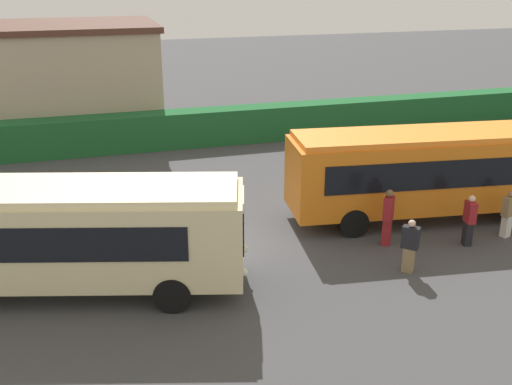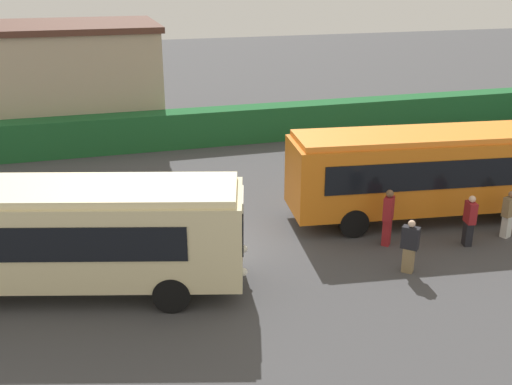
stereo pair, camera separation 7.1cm
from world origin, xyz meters
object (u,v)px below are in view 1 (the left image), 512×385
person_center (388,216)px  bus_orange (429,169)px  person_left (410,245)px  person_right (469,219)px  person_far (508,213)px  bus_cream (63,232)px  traffic_cone (431,158)px

person_center → bus_orange: bearing=-103.0°
person_left → person_center: size_ratio=0.87×
person_right → person_far: 1.65m
bus_orange → person_left: 4.54m
person_left → person_right: size_ratio=0.97×
bus_cream → person_center: bus_cream is taller
person_left → person_right: bearing=-23.2°
bus_orange → person_center: (-2.44, -1.67, -0.82)m
bus_orange → person_right: bus_orange is taller
bus_orange → person_right: bearing=-80.9°
person_right → bus_orange: bearing=103.0°
bus_cream → person_right: bearing=12.5°
bus_orange → traffic_cone: (3.57, 5.38, -1.55)m
bus_cream → bus_orange: bus_orange is taller
person_left → person_far: 4.61m
person_right → person_far: size_ratio=1.05×
person_center → person_far: person_center is taller
bus_cream → person_center: size_ratio=5.27×
traffic_cone → bus_orange: bearing=-123.6°
person_center → traffic_cone: bearing=-87.8°
bus_cream → person_left: 9.91m
bus_orange → person_right: size_ratio=5.91×
bus_cream → person_center: (9.97, 0.13, -0.78)m
person_right → person_far: (1.64, 0.19, -0.05)m
person_center → bus_cream: bearing=43.4°
person_right → traffic_cone: 8.57m
person_far → bus_orange: bearing=19.9°
bus_orange → traffic_cone: 6.65m
person_left → bus_cream: bearing=125.2°
bus_orange → person_left: size_ratio=6.10×
person_left → person_right: (2.79, 1.10, 0.04)m
bus_cream → person_left: (9.72, -1.72, -0.93)m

